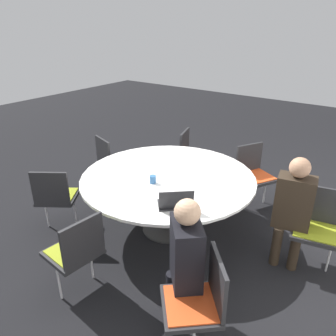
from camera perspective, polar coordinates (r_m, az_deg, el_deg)
ground_plane at (r=4.16m, az=0.00°, el=-10.46°), size 16.00×16.00×0.00m
conference_table at (r=3.83m, az=0.00°, el=-2.49°), size 2.01×2.01×0.73m
chair_0 at (r=2.61m, az=5.51°, el=-21.57°), size 0.61×0.61×0.85m
chair_1 at (r=3.68m, az=24.38°, el=-8.70°), size 0.50×0.51×0.85m
chair_2 at (r=4.60m, az=14.71°, el=-0.50°), size 0.59×0.58×0.85m
chair_3 at (r=5.06m, az=4.25°, el=2.55°), size 0.54×0.53×0.85m
chair_4 at (r=4.90m, az=-9.75°, el=1.50°), size 0.54×0.55×0.85m
chair_5 at (r=4.09m, az=-18.98°, el=-4.35°), size 0.60×0.60×0.85m
chair_6 at (r=3.13m, az=-15.67°, el=-13.39°), size 0.48×0.46×0.85m
person_0 at (r=2.64m, az=2.85°, el=-15.06°), size 0.41×0.40×1.20m
person_1 at (r=3.50m, az=20.98°, el=-5.99°), size 0.31×0.40×1.20m
laptop at (r=3.15m, az=1.32°, el=-6.02°), size 0.40×0.40×0.21m
coffee_cup at (r=3.61m, az=-2.66°, el=-1.99°), size 0.07×0.07×0.09m
handbag at (r=5.32m, az=0.59°, el=-0.50°), size 0.36×0.16×0.28m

